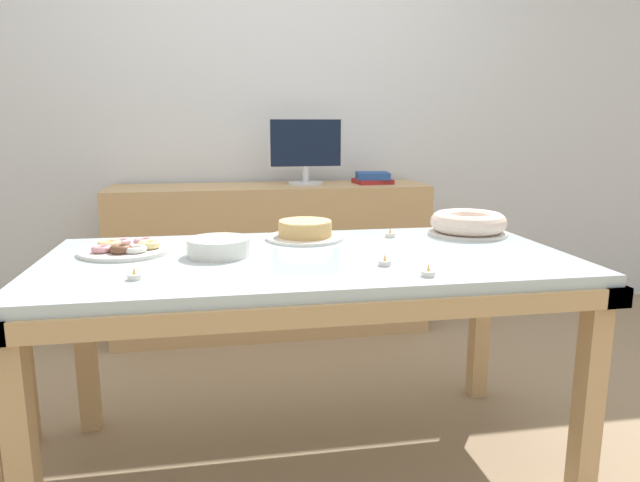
% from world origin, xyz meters
% --- Properties ---
extents(ground_plane, '(12.00, 12.00, 0.00)m').
position_xyz_m(ground_plane, '(0.00, 0.00, 0.00)').
color(ground_plane, '#997F60').
extents(wall_back, '(8.00, 0.10, 2.60)m').
position_xyz_m(wall_back, '(0.00, 1.68, 1.30)').
color(wall_back, silver).
rests_on(wall_back, ground).
extents(dining_table, '(1.77, 0.88, 0.77)m').
position_xyz_m(dining_table, '(0.00, 0.00, 0.68)').
color(dining_table, silver).
rests_on(dining_table, ground).
extents(sideboard, '(1.79, 0.44, 0.86)m').
position_xyz_m(sideboard, '(0.00, 1.38, 0.43)').
color(sideboard, tan).
rests_on(sideboard, ground).
extents(computer_monitor, '(0.42, 0.20, 0.38)m').
position_xyz_m(computer_monitor, '(0.20, 1.37, 1.05)').
color(computer_monitor, silver).
rests_on(computer_monitor, sideboard).
extents(book_stack, '(0.22, 0.20, 0.07)m').
position_xyz_m(book_stack, '(0.60, 1.38, 0.89)').
color(book_stack, maroon).
rests_on(book_stack, sideboard).
extents(cake_chocolate_round, '(0.30, 0.30, 0.07)m').
position_xyz_m(cake_chocolate_round, '(0.03, 0.27, 0.80)').
color(cake_chocolate_round, silver).
rests_on(cake_chocolate_round, dining_table).
extents(cake_golden_bundt, '(0.31, 0.31, 0.09)m').
position_xyz_m(cake_golden_bundt, '(0.68, 0.25, 0.81)').
color(cake_golden_bundt, silver).
rests_on(cake_golden_bundt, dining_table).
extents(pastry_platter, '(0.31, 0.31, 0.04)m').
position_xyz_m(pastry_platter, '(-0.61, 0.14, 0.78)').
color(pastry_platter, silver).
rests_on(pastry_platter, dining_table).
extents(plate_stack, '(0.21, 0.21, 0.06)m').
position_xyz_m(plate_stack, '(-0.30, 0.04, 0.80)').
color(plate_stack, silver).
rests_on(plate_stack, dining_table).
extents(tealight_left_edge, '(0.04, 0.04, 0.04)m').
position_xyz_m(tealight_left_edge, '(0.36, 0.25, 0.78)').
color(tealight_left_edge, silver).
rests_on(tealight_left_edge, dining_table).
extents(tealight_right_edge, '(0.04, 0.04, 0.04)m').
position_xyz_m(tealight_right_edge, '(-0.53, -0.22, 0.78)').
color(tealight_right_edge, silver).
rests_on(tealight_right_edge, dining_table).
extents(tealight_near_front, '(0.04, 0.04, 0.04)m').
position_xyz_m(tealight_near_front, '(0.21, -0.19, 0.78)').
color(tealight_near_front, silver).
rests_on(tealight_near_front, dining_table).
extents(tealight_centre, '(0.04, 0.04, 0.04)m').
position_xyz_m(tealight_centre, '(-0.27, 0.31, 0.78)').
color(tealight_centre, silver).
rests_on(tealight_centre, dining_table).
extents(tealight_near_cakes, '(0.04, 0.04, 0.04)m').
position_xyz_m(tealight_near_cakes, '(0.30, -0.34, 0.78)').
color(tealight_near_cakes, silver).
rests_on(tealight_near_cakes, dining_table).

